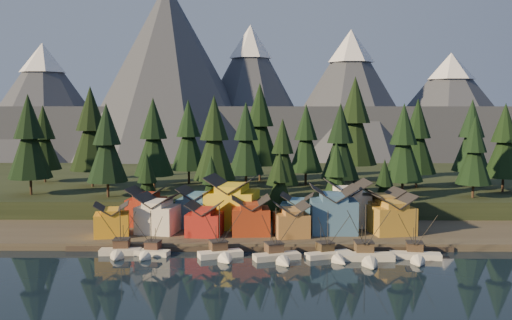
{
  "coord_description": "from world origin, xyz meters",
  "views": [
    {
      "loc": [
        0.27,
        -100.4,
        29.69
      ],
      "look_at": [
        -0.8,
        30.0,
        17.55
      ],
      "focal_mm": 40.0,
      "sensor_mm": 36.0,
      "label": 1
    }
  ],
  "objects_px": {
    "boat_0": "(119,245)",
    "boat_5": "(367,250)",
    "house_front_0": "(112,219)",
    "house_back_0": "(147,205)",
    "boat_2": "(222,247)",
    "boat_4": "(332,249)",
    "boat_1": "(149,246)",
    "house_front_1": "(158,212)",
    "house_back_1": "(197,206)",
    "boat_6": "(416,250)",
    "boat_3": "(279,250)"
  },
  "relations": [
    {
      "from": "boat_4",
      "to": "boat_6",
      "type": "height_order",
      "value": "boat_6"
    },
    {
      "from": "boat_0",
      "to": "boat_5",
      "type": "distance_m",
      "value": 49.03
    },
    {
      "from": "house_front_1",
      "to": "house_back_0",
      "type": "height_order",
      "value": "house_back_0"
    },
    {
      "from": "boat_0",
      "to": "boat_2",
      "type": "distance_m",
      "value": 20.77
    },
    {
      "from": "boat_5",
      "to": "boat_6",
      "type": "distance_m",
      "value": 9.93
    },
    {
      "from": "boat_3",
      "to": "house_front_1",
      "type": "height_order",
      "value": "house_front_1"
    },
    {
      "from": "house_front_0",
      "to": "house_back_0",
      "type": "height_order",
      "value": "house_back_0"
    },
    {
      "from": "boat_5",
      "to": "house_back_0",
      "type": "height_order",
      "value": "boat_5"
    },
    {
      "from": "boat_4",
      "to": "house_back_1",
      "type": "distance_m",
      "value": 37.31
    },
    {
      "from": "boat_0",
      "to": "house_front_1",
      "type": "bearing_deg",
      "value": 67.89
    },
    {
      "from": "boat_0",
      "to": "boat_2",
      "type": "xyz_separation_m",
      "value": [
        20.69,
        -1.9,
        0.07
      ]
    },
    {
      "from": "boat_2",
      "to": "boat_4",
      "type": "height_order",
      "value": "boat_2"
    },
    {
      "from": "boat_5",
      "to": "house_front_1",
      "type": "xyz_separation_m",
      "value": [
        -43.66,
        18.52,
        3.85
      ]
    },
    {
      "from": "boat_3",
      "to": "boat_6",
      "type": "distance_m",
      "value": 26.87
    },
    {
      "from": "house_front_1",
      "to": "house_back_0",
      "type": "xyz_separation_m",
      "value": [
        -4.17,
        8.24,
        0.16
      ]
    },
    {
      "from": "boat_1",
      "to": "boat_2",
      "type": "height_order",
      "value": "boat_2"
    },
    {
      "from": "boat_2",
      "to": "house_back_0",
      "type": "distance_m",
      "value": 31.71
    },
    {
      "from": "boat_1",
      "to": "boat_5",
      "type": "bearing_deg",
      "value": 5.64
    },
    {
      "from": "house_front_1",
      "to": "house_front_0",
      "type": "bearing_deg",
      "value": -147.18
    },
    {
      "from": "boat_3",
      "to": "boat_5",
      "type": "xyz_separation_m",
      "value": [
        17.02,
        -0.48,
        0.06
      ]
    },
    {
      "from": "house_front_1",
      "to": "boat_0",
      "type": "bearing_deg",
      "value": -97.38
    },
    {
      "from": "house_front_0",
      "to": "boat_2",
      "type": "bearing_deg",
      "value": -38.59
    },
    {
      "from": "house_front_1",
      "to": "house_back_0",
      "type": "bearing_deg",
      "value": 129.3
    },
    {
      "from": "boat_0",
      "to": "house_back_1",
      "type": "relative_size",
      "value": 1.13
    },
    {
      "from": "boat_3",
      "to": "boat_6",
      "type": "height_order",
      "value": "boat_3"
    },
    {
      "from": "boat_2",
      "to": "boat_3",
      "type": "height_order",
      "value": "boat_2"
    },
    {
      "from": "boat_2",
      "to": "house_back_1",
      "type": "xyz_separation_m",
      "value": [
        -7.32,
        22.96,
        4.16
      ]
    },
    {
      "from": "boat_1",
      "to": "boat_6",
      "type": "relative_size",
      "value": 0.9
    },
    {
      "from": "boat_2",
      "to": "boat_6",
      "type": "distance_m",
      "value": 38.02
    },
    {
      "from": "boat_0",
      "to": "boat_4",
      "type": "xyz_separation_m",
      "value": [
        42.28,
        -2.08,
        -0.31
      ]
    },
    {
      "from": "house_front_1",
      "to": "boat_6",
      "type": "bearing_deg",
      "value": -5.38
    },
    {
      "from": "house_front_0",
      "to": "house_back_0",
      "type": "distance_m",
      "value": 12.93
    },
    {
      "from": "boat_3",
      "to": "house_back_0",
      "type": "bearing_deg",
      "value": 121.67
    },
    {
      "from": "house_front_0",
      "to": "house_back_0",
      "type": "xyz_separation_m",
      "value": [
        5.3,
        11.76,
        0.91
      ]
    },
    {
      "from": "boat_0",
      "to": "house_front_0",
      "type": "xyz_separation_m",
      "value": [
        -4.28,
        10.9,
        3.15
      ]
    },
    {
      "from": "boat_4",
      "to": "house_front_0",
      "type": "relative_size",
      "value": 1.22
    },
    {
      "from": "boat_2",
      "to": "boat_1",
      "type": "bearing_deg",
      "value": 155.32
    },
    {
      "from": "boat_0",
      "to": "house_front_0",
      "type": "bearing_deg",
      "value": 109.13
    },
    {
      "from": "boat_3",
      "to": "house_front_0",
      "type": "xyz_separation_m",
      "value": [
        -36.12,
        14.53,
        3.16
      ]
    },
    {
      "from": "house_front_0",
      "to": "house_back_1",
      "type": "relative_size",
      "value": 0.88
    },
    {
      "from": "boat_0",
      "to": "house_front_1",
      "type": "height_order",
      "value": "house_front_1"
    },
    {
      "from": "boat_6",
      "to": "boat_4",
      "type": "bearing_deg",
      "value": -173.94
    },
    {
      "from": "boat_1",
      "to": "boat_4",
      "type": "distance_m",
      "value": 36.28
    },
    {
      "from": "house_back_1",
      "to": "house_back_0",
      "type": "bearing_deg",
      "value": -178.48
    },
    {
      "from": "boat_4",
      "to": "house_front_0",
      "type": "bearing_deg",
      "value": 144.21
    },
    {
      "from": "boat_4",
      "to": "house_front_0",
      "type": "height_order",
      "value": "boat_4"
    },
    {
      "from": "house_back_0",
      "to": "house_back_1",
      "type": "relative_size",
      "value": 0.95
    },
    {
      "from": "boat_0",
      "to": "boat_2",
      "type": "height_order",
      "value": "boat_2"
    },
    {
      "from": "boat_3",
      "to": "boat_5",
      "type": "relative_size",
      "value": 0.93
    },
    {
      "from": "boat_2",
      "to": "boat_4",
      "type": "bearing_deg",
      "value": -19.69
    }
  ]
}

